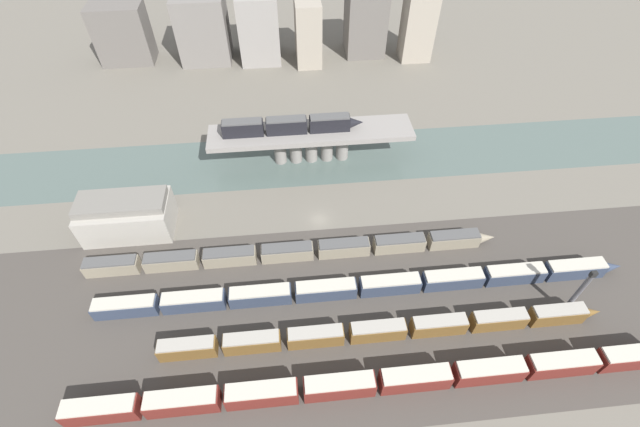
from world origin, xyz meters
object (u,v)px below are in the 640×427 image
at_px(warehouse_building, 127,215).
at_px(train_yard_mid, 384,330).
at_px(train_yard_near, 385,382).
at_px(train_yard_far, 365,287).
at_px(train_yard_outer, 294,252).
at_px(signal_tower, 578,293).
at_px(train_on_bridge, 291,125).

bearing_deg(warehouse_building, train_yard_mid, -31.35).
bearing_deg(train_yard_near, train_yard_far, 90.23).
xyz_separation_m(train_yard_far, train_yard_outer, (-13.29, 9.86, -0.06)).
relative_size(train_yard_far, signal_tower, 8.13).
bearing_deg(train_yard_far, train_yard_near, -89.77).
height_order(train_yard_near, train_yard_mid, train_yard_near).
bearing_deg(train_yard_outer, train_yard_far, -36.56).
relative_size(train_yard_far, train_yard_outer, 1.22).
bearing_deg(train_yard_mid, train_yard_far, 100.14).
bearing_deg(train_yard_mid, train_yard_near, -100.05).
xyz_separation_m(train_yard_mid, train_yard_outer, (-14.97, 19.27, -0.16)).
height_order(train_yard_near, warehouse_building, warehouse_building).
bearing_deg(warehouse_building, signal_tower, -18.75).
bearing_deg(train_yard_near, signal_tower, 16.24).
relative_size(train_on_bridge, train_yard_near, 0.33).
bearing_deg(train_yard_far, train_yard_outer, 143.44).
xyz_separation_m(train_yard_mid, warehouse_building, (-50.11, 30.53, 2.51)).
bearing_deg(warehouse_building, train_yard_outer, -17.77).
distance_m(train_yard_near, train_yard_mid, 9.23).
bearing_deg(train_on_bridge, train_yard_far, -73.91).
height_order(train_yard_mid, train_yard_outer, train_yard_mid).
xyz_separation_m(train_yard_near, signal_tower, (36.71, 10.69, 4.28)).
relative_size(train_yard_mid, signal_tower, 6.32).
xyz_separation_m(train_yard_mid, signal_tower, (35.10, 1.60, 4.48)).
relative_size(train_yard_far, warehouse_building, 5.55).
bearing_deg(signal_tower, train_on_bridge, 134.94).
xyz_separation_m(train_yard_outer, warehouse_building, (-35.14, 11.26, 2.67)).
distance_m(warehouse_building, signal_tower, 90.01).
height_order(train_on_bridge, train_yard_near, train_on_bridge).
bearing_deg(train_yard_near, train_yard_outer, 115.23).
height_order(train_yard_mid, warehouse_building, warehouse_building).
bearing_deg(train_on_bridge, train_yard_near, -78.71).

